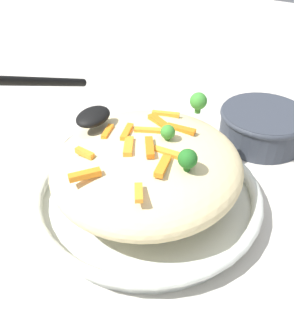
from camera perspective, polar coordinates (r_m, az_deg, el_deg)
ground_plane at (r=0.57m, az=-0.00°, el=-5.61°), size 2.40×2.40×0.00m
serving_bowl at (r=0.56m, az=-0.00°, el=-4.13°), size 0.32×0.32×0.04m
pasta_mound at (r=0.52m, az=-0.00°, el=0.28°), size 0.27×0.26×0.09m
carrot_piece_0 at (r=0.51m, az=0.39°, el=5.56°), size 0.02×0.04×0.01m
carrot_piece_1 at (r=0.45m, az=-9.15°, el=-0.99°), size 0.04×0.03×0.01m
carrot_piece_2 at (r=0.52m, az=-5.84°, el=5.29°), size 0.03×0.02×0.01m
carrot_piece_3 at (r=0.56m, az=2.77°, el=7.97°), size 0.02×0.04×0.01m
carrot_piece_4 at (r=0.53m, az=1.78°, el=6.74°), size 0.03×0.04×0.01m
carrot_piece_5 at (r=0.45m, az=2.32°, el=0.28°), size 0.04×0.02×0.01m
carrot_piece_6 at (r=0.48m, az=2.97°, el=2.25°), size 0.01×0.04×0.01m
carrot_piece_7 at (r=0.52m, az=5.00°, el=5.74°), size 0.01×0.04×0.01m
carrot_piece_8 at (r=0.51m, az=-2.93°, el=5.36°), size 0.04×0.02×0.01m
carrot_piece_9 at (r=0.48m, az=0.38°, el=3.08°), size 0.04×0.03×0.01m
carrot_piece_10 at (r=0.49m, az=-9.15°, el=2.19°), size 0.01×0.03×0.01m
carrot_piece_11 at (r=0.42m, az=-1.23°, el=-3.66°), size 0.03×0.02×0.01m
carrot_piece_12 at (r=0.48m, az=-2.74°, el=3.22°), size 0.04×0.03×0.01m
broccoli_floret_0 at (r=0.45m, az=5.99°, el=1.31°), size 0.02×0.02×0.03m
broccoli_floret_1 at (r=0.49m, az=3.08°, el=5.28°), size 0.02×0.02×0.02m
broccoli_floret_2 at (r=0.57m, az=7.58°, el=9.69°), size 0.02×0.02×0.03m
serving_spoon at (r=0.54m, az=-10.62°, el=9.30°), size 0.16×0.11×0.08m
companion_bowl at (r=0.72m, az=16.66°, el=6.13°), size 0.15×0.15×0.06m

